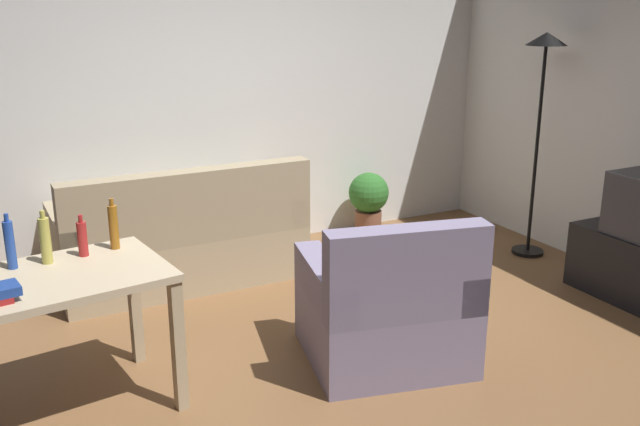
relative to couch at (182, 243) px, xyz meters
The scene contains 11 objects.
ground_plane 1.70m from the couch, 72.41° to the right, with size 5.20×4.40×0.02m, color brown.
wall_rear 1.31m from the couch, 50.59° to the left, with size 5.20×0.10×2.70m, color white.
couch is the anchor object (origin of this frame).
torchiere_lamp 3.06m from the couch, 14.95° to the right, with size 0.32×0.32×1.81m.
desk 1.87m from the couch, 127.60° to the right, with size 1.28×0.84×0.76m.
potted_plant 1.84m from the couch, ahead, with size 0.36×0.36×0.57m.
armchair 1.89m from the couch, 68.08° to the right, with size 1.06×1.02×0.92m.
bottle_blue 1.85m from the couch, 134.35° to the right, with size 0.05×0.05×0.29m.
bottle_squat 1.74m from the couch, 130.15° to the right, with size 0.06×0.06×0.28m.
bottle_red 1.61m from the couch, 125.43° to the right, with size 0.05×0.05×0.23m.
bottle_amber 1.50m from the couch, 120.58° to the right, with size 0.05×0.05×0.28m.
Camera 1 is at (-1.88, -3.35, 2.08)m, focal length 39.90 mm.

